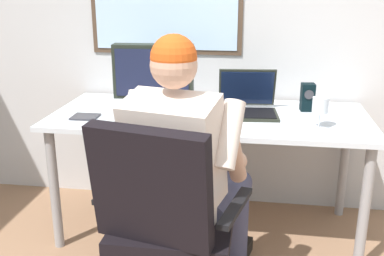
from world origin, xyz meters
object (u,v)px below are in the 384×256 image
(laptop, at_px, (247,102))
(desk_speaker, at_px, (308,97))
(desk, at_px, (209,127))
(crt_monitor, at_px, (153,75))
(person_seated, at_px, (186,166))
(wine_glass, at_px, (320,107))
(cd_case, at_px, (85,117))
(office_chair, at_px, (164,213))

(laptop, bearing_deg, desk_speaker, 14.55)
(desk, xyz_separation_m, laptop, (0.21, 0.07, 0.14))
(crt_monitor, distance_m, desk_speaker, 0.90)
(laptop, height_order, desk_speaker, laptop)
(person_seated, distance_m, crt_monitor, 0.74)
(wine_glass, bearing_deg, desk_speaker, 95.73)
(desk, bearing_deg, crt_monitor, 179.54)
(crt_monitor, bearing_deg, cd_case, -153.17)
(crt_monitor, relative_size, desk_speaker, 2.84)
(cd_case, bearing_deg, person_seated, -34.45)
(office_chair, relative_size, laptop, 2.70)
(wine_glass, bearing_deg, office_chair, -133.81)
(desk_speaker, distance_m, cd_case, 1.27)
(laptop, xyz_separation_m, wine_glass, (0.38, -0.24, 0.05))
(desk, relative_size, person_seated, 1.41)
(office_chair, bearing_deg, person_seated, 78.76)
(laptop, xyz_separation_m, cd_case, (-0.89, -0.25, -0.06))
(desk, bearing_deg, person_seated, -93.01)
(person_seated, bearing_deg, cd_case, 145.55)
(person_seated, bearing_deg, wine_glass, 35.68)
(desk, bearing_deg, cd_case, -165.42)
(desk_speaker, bearing_deg, crt_monitor, -169.84)
(desk, relative_size, office_chair, 1.85)
(desk, height_order, office_chair, office_chair)
(cd_case, bearing_deg, laptop, 15.54)
(crt_monitor, bearing_deg, laptop, 7.27)
(crt_monitor, bearing_deg, wine_glass, -10.87)
(person_seated, relative_size, crt_monitor, 2.78)
(desk, relative_size, crt_monitor, 3.92)
(desk_speaker, bearing_deg, wine_glass, -84.27)
(desk_speaker, bearing_deg, cd_case, -164.74)
(laptop, distance_m, desk_speaker, 0.35)
(desk, xyz_separation_m, person_seated, (-0.03, -0.62, 0.01))
(laptop, distance_m, cd_case, 0.92)
(office_chair, distance_m, person_seated, 0.28)
(office_chair, distance_m, desk_speaker, 1.24)
(office_chair, bearing_deg, desk_speaker, 58.29)
(person_seated, height_order, wine_glass, person_seated)
(desk, distance_m, laptop, 0.26)
(cd_case, bearing_deg, crt_monitor, 26.83)
(person_seated, bearing_deg, desk, 86.99)
(wine_glass, bearing_deg, desk, 163.66)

